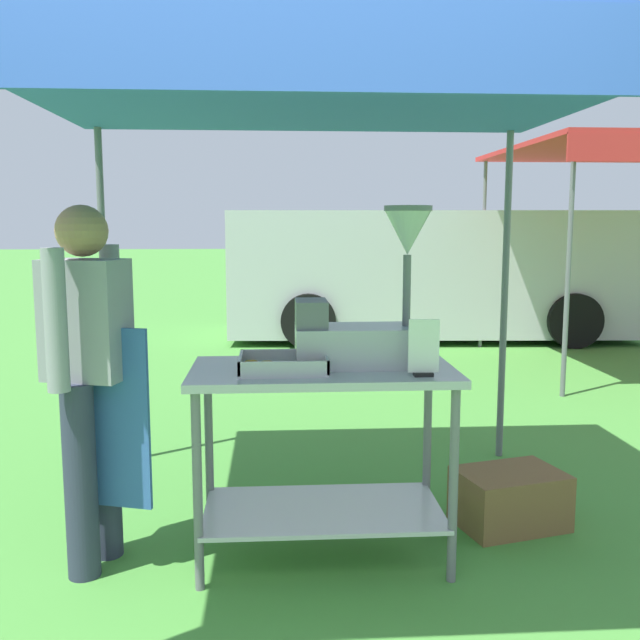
% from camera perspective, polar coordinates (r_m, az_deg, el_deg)
% --- Properties ---
extents(ground_plane, '(70.00, 70.00, 0.00)m').
position_cam_1_polar(ground_plane, '(8.03, -4.16, -3.14)').
color(ground_plane, '#478E38').
extents(stall_canopy, '(2.74, 2.60, 2.16)m').
position_cam_1_polar(stall_canopy, '(3.20, 0.12, 17.75)').
color(stall_canopy, slate).
rests_on(stall_canopy, ground).
extents(donut_cart, '(1.18, 0.62, 0.89)m').
position_cam_1_polar(donut_cart, '(3.19, 0.23, -8.41)').
color(donut_cart, '#B7B7BC').
rests_on(donut_cart, ground).
extents(donut_tray, '(0.38, 0.30, 0.07)m').
position_cam_1_polar(donut_tray, '(3.05, -2.95, -3.81)').
color(donut_tray, '#B7B7BC').
rests_on(donut_tray, donut_cart).
extents(donut_fryer, '(0.61, 0.28, 0.72)m').
position_cam_1_polar(donut_fryer, '(3.15, 3.66, 0.21)').
color(donut_fryer, '#B7B7BC').
rests_on(donut_fryer, donut_cart).
extents(menu_sign, '(0.13, 0.05, 0.24)m').
position_cam_1_polar(menu_sign, '(2.97, 8.45, -2.60)').
color(menu_sign, black).
rests_on(menu_sign, donut_cart).
extents(vendor, '(0.47, 0.53, 1.61)m').
position_cam_1_polar(vendor, '(3.21, -18.29, -3.81)').
color(vendor, '#2D3347').
rests_on(vendor, ground).
extents(supply_crate, '(0.59, 0.48, 0.28)m').
position_cam_1_polar(supply_crate, '(3.79, 15.21, -13.87)').
color(supply_crate, brown).
rests_on(supply_crate, ground).
extents(van_silver, '(5.41, 2.33, 1.69)m').
position_cam_1_polar(van_silver, '(9.63, 8.86, 3.90)').
color(van_silver, '#BCBCC1').
rests_on(van_silver, ground).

